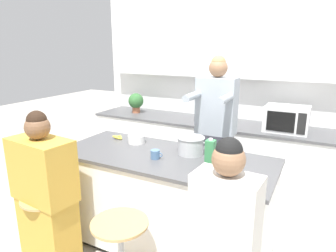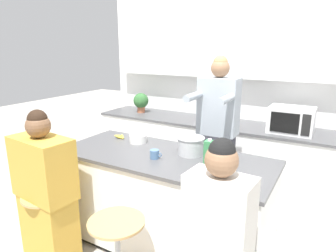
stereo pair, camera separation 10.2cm
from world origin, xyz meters
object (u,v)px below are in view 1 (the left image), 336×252
Objects in this scene: person_cooking at (215,143)px; cooking_pot at (191,145)px; coffee_cup_near at (155,154)px; microwave at (287,119)px; person_wrapped_blanket at (46,197)px; kitchen_island at (164,202)px; fruit_bowl at (137,139)px; banana_bunch at (118,137)px; potted_plant at (136,102)px; juice_carton at (210,152)px; bar_stool_leftmost at (49,224)px.

person_cooking is 5.34× the size of cooking_pot.
coffee_cup_near is 1.77m from microwave.
person_cooking reaches higher than person_wrapped_blanket.
coffee_cup_near is (-0.03, -0.10, 0.49)m from kitchen_island.
banana_bunch is at bearing 175.36° from fruit_bowl.
microwave reaches higher than coffee_cup_near.
kitchen_island is at bearing -110.96° from person_cooking.
microwave is 1.66× the size of potted_plant.
juice_carton is at bearing 35.49° from person_wrapped_blanket.
juice_carton is (0.18, -0.67, 0.14)m from person_cooking.
potted_plant is (-1.27, 1.48, 0.59)m from kitchen_island.
potted_plant is (-1.52, 0.81, 0.18)m from person_cooking.
cooking_pot is (0.97, 0.80, 0.62)m from bar_stool_leftmost.
person_wrapped_blanket reaches higher than fruit_bowl.
coffee_cup_near is (0.73, 0.57, 0.32)m from person_wrapped_blanket.
kitchen_island is at bearing -142.48° from cooking_pot.
potted_plant is at bearing 139.04° from juice_carton.
cooking_pot is at bearing -3.86° from fruit_bowl.
cooking_pot is (-0.05, -0.52, 0.12)m from person_cooking.
fruit_bowl is (-0.60, 0.04, -0.04)m from cooking_pot.
fruit_bowl is at bearing -56.27° from potted_plant.
person_cooking reaches higher than juice_carton.
person_cooking reaches higher than potted_plant.
bar_stool_leftmost is (-0.77, -0.65, -0.09)m from kitchen_island.
person_cooking is at bearing 36.43° from fruit_bowl.
cooking_pot is at bearing 46.56° from person_wrapped_blanket.
potted_plant is (-2.12, 0.05, 0.02)m from microwave.
bar_stool_leftmost is at bearing -143.81° from coffee_cup_near.
kitchen_island is at bearing 47.37° from person_wrapped_blanket.
fruit_bowl is 1.53× the size of coffee_cup_near.
kitchen_island is at bearing -24.93° from fruit_bowl.
person_wrapped_blanket is 12.29× the size of coffee_cup_near.
coffee_cup_near reaches higher than banana_bunch.
kitchen_island is 0.59m from cooking_pot.
juice_carton is 0.74× the size of potted_plant.
fruit_bowl is 0.59× the size of potted_plant.
bar_stool_leftmost is 1.74m from person_cooking.
person_cooking reaches higher than microwave.
cooking_pot is at bearing 148.43° from juice_carton.
person_cooking is 13.55× the size of banana_bunch.
fruit_bowl reaches higher than bar_stool_leftmost.
bar_stool_leftmost is 1.09m from fruit_bowl.
microwave is (1.25, 1.25, 0.08)m from fruit_bowl.
banana_bunch is (0.12, 0.86, 0.56)m from bar_stool_leftmost.
bar_stool_leftmost is 1.03m from banana_bunch.
cooking_pot is 0.34m from coffee_cup_near.
potted_plant is at bearing 123.73° from fruit_bowl.
coffee_cup_near is at bearing 43.70° from person_wrapped_blanket.
juice_carton is at bearing -40.96° from potted_plant.
person_cooking is at bearing 70.77° from coffee_cup_near.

